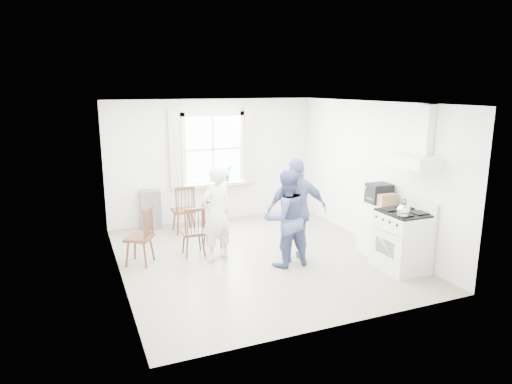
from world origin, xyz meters
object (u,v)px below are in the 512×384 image
at_px(person_left, 216,214).
at_px(stereo_stack, 379,193).
at_px(windsor_chair_a, 184,204).
at_px(person_right, 297,210).
at_px(person_mid, 286,218).
at_px(windsor_chair_c, 145,229).
at_px(windsor_chair_b, 194,227).
at_px(low_cabinet, 378,229).
at_px(gas_stove, 402,240).

bearing_deg(person_left, stereo_stack, 145.43).
height_order(windsor_chair_a, person_right, person_right).
distance_m(person_mid, person_right, 0.31).
xyz_separation_m(person_mid, person_right, (0.27, 0.13, 0.07)).
bearing_deg(person_right, windsor_chair_c, -7.92).
bearing_deg(windsor_chair_c, windsor_chair_b, 2.12).
bearing_deg(low_cabinet, windsor_chair_b, 159.79).
height_order(windsor_chair_c, person_mid, person_mid).
relative_size(gas_stove, person_left, 0.70).
height_order(low_cabinet, windsor_chair_b, low_cabinet).
xyz_separation_m(stereo_stack, person_right, (-1.46, 0.21, -0.20)).
bearing_deg(windsor_chair_a, person_left, -84.60).
bearing_deg(windsor_chair_b, windsor_chair_c, -177.88).
bearing_deg(windsor_chair_c, person_right, -18.13).
xyz_separation_m(stereo_stack, person_left, (-2.69, 0.73, -0.27)).
bearing_deg(low_cabinet, person_right, 168.61).
bearing_deg(windsor_chair_a, person_right, -56.93).
relative_size(low_cabinet, person_mid, 0.57).
bearing_deg(windsor_chair_c, person_left, -12.82).
distance_m(windsor_chair_a, person_left, 1.62).
distance_m(person_left, person_mid, 1.15).
height_order(stereo_stack, person_right, person_right).
height_order(windsor_chair_c, person_left, person_left).
xyz_separation_m(gas_stove, person_mid, (-1.63, 0.85, 0.31)).
relative_size(windsor_chair_a, person_left, 0.60).
height_order(stereo_stack, person_left, person_left).
relative_size(low_cabinet, person_right, 0.52).
relative_size(windsor_chair_a, windsor_chair_c, 0.99).
bearing_deg(gas_stove, windsor_chair_a, 131.41).
bearing_deg(windsor_chair_b, low_cabinet, -20.21).
bearing_deg(person_right, low_cabinet, 178.82).
bearing_deg(windsor_chair_b, person_mid, -36.58).
height_order(low_cabinet, windsor_chair_c, windsor_chair_c).
xyz_separation_m(gas_stove, low_cabinet, (0.07, 0.70, -0.03)).
bearing_deg(windsor_chair_c, person_mid, -23.46).
height_order(low_cabinet, person_left, person_left).
bearing_deg(windsor_chair_b, stereo_stack, -18.68).
relative_size(gas_stove, windsor_chair_b, 1.28).
relative_size(person_left, person_mid, 1.01).
bearing_deg(person_right, windsor_chair_b, -17.43).
bearing_deg(person_right, windsor_chair_a, -46.72).
distance_m(gas_stove, windsor_chair_a, 4.14).
xyz_separation_m(stereo_stack, windsor_chair_c, (-3.82, 0.98, -0.47)).
height_order(stereo_stack, person_mid, person_mid).
bearing_deg(person_mid, windsor_chair_c, -23.71).
height_order(gas_stove, person_left, person_left).
xyz_separation_m(stereo_stack, windsor_chair_b, (-3.00, 1.01, -0.53)).
height_order(gas_stove, windsor_chair_a, gas_stove).
bearing_deg(stereo_stack, windsor_chair_a, 140.70).
bearing_deg(windsor_chair_c, low_cabinet, -15.63).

